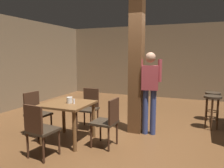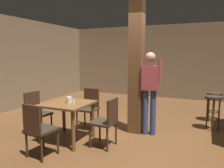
% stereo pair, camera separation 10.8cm
% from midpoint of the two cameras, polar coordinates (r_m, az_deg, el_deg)
% --- Properties ---
extents(ground_plane, '(10.80, 10.80, 0.00)m').
position_cam_midpoint_polar(ground_plane, '(4.65, 4.97, -13.40)').
color(ground_plane, brown).
extents(wall_back, '(8.00, 0.10, 2.80)m').
position_cam_midpoint_polar(wall_back, '(8.73, 14.66, 5.65)').
color(wall_back, '#756047').
rests_on(wall_back, ground_plane).
extents(pillar, '(0.28, 0.28, 2.80)m').
position_cam_midpoint_polar(pillar, '(4.64, 7.04, 4.28)').
color(pillar, brown).
rests_on(pillar, ground_plane).
extents(dining_table, '(0.86, 0.86, 0.75)m').
position_cam_midpoint_polar(dining_table, '(4.31, -10.79, -6.65)').
color(dining_table, brown).
rests_on(dining_table, ground_plane).
extents(chair_south, '(0.46, 0.46, 0.89)m').
position_cam_midpoint_polar(chair_south, '(3.75, -17.96, -10.77)').
color(chair_south, '#2D2319').
rests_on(chair_south, ground_plane).
extents(chair_north, '(0.43, 0.43, 0.89)m').
position_cam_midpoint_polar(chair_north, '(5.03, -5.38, -5.74)').
color(chair_north, '#2D2319').
rests_on(chair_north, ground_plane).
extents(chair_east, '(0.44, 0.44, 0.89)m').
position_cam_midpoint_polar(chair_east, '(3.97, -0.55, -9.35)').
color(chair_east, '#2D2319').
rests_on(chair_east, ground_plane).
extents(chair_west, '(0.47, 0.47, 0.89)m').
position_cam_midpoint_polar(chair_west, '(4.83, -18.59, -6.66)').
color(chair_west, '#2D2319').
rests_on(chair_west, ground_plane).
extents(napkin_cup, '(0.11, 0.11, 0.12)m').
position_cam_midpoint_polar(napkin_cup, '(4.25, -10.46, -4.11)').
color(napkin_cup, beige).
rests_on(napkin_cup, dining_table).
extents(salt_shaker, '(0.03, 0.03, 0.09)m').
position_cam_midpoint_polar(salt_shaker, '(4.17, -9.32, -4.47)').
color(salt_shaker, silver).
rests_on(salt_shaker, dining_table).
extents(standing_person, '(0.47, 0.26, 1.72)m').
position_cam_midpoint_polar(standing_person, '(4.56, 10.48, -0.87)').
color(standing_person, maroon).
rests_on(standing_person, ground_plane).
extents(bar_stool_near, '(0.38, 0.38, 0.76)m').
position_cam_midpoint_polar(bar_stool_near, '(5.36, 25.52, -4.81)').
color(bar_stool_near, '#2D2319').
rests_on(bar_stool_near, ground_plane).
extents(bar_stool_mid, '(0.37, 0.37, 0.73)m').
position_cam_midpoint_polar(bar_stool_mid, '(6.05, 25.64, -3.72)').
color(bar_stool_mid, '#2D2319').
rests_on(bar_stool_mid, ground_plane).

